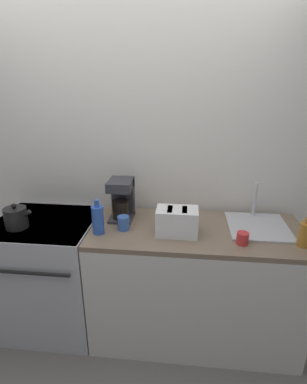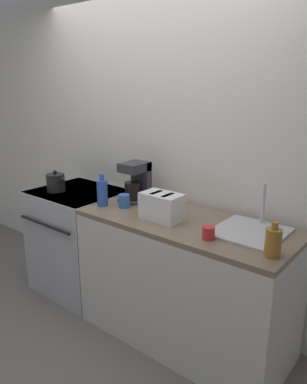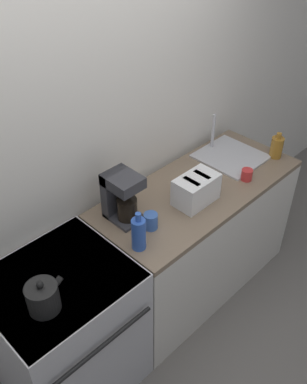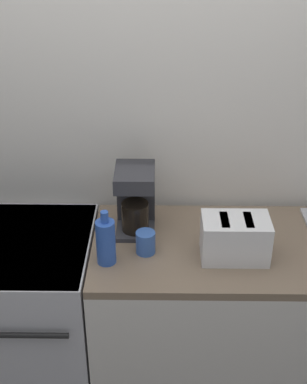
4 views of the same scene
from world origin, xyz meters
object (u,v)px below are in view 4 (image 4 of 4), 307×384
toaster (235,238)px  coffee_maker (135,196)px  cup_blue (146,242)px  stove (19,319)px  bottle_blue (106,241)px

toaster → coffee_maker: size_ratio=0.91×
cup_blue → toaster: bearing=-3.6°
coffee_maker → cup_blue: (0.05, -0.20, -0.11)m
stove → coffee_maker: 0.85m
bottle_blue → cup_blue: bottle_blue is taller
stove → toaster: toaster is taller
coffee_maker → bottle_blue: 0.30m
stove → cup_blue: bearing=-5.9°
coffee_maker → cup_blue: 0.23m
stove → bottle_blue: (0.46, -0.13, 0.56)m
toaster → bottle_blue: 0.54m
bottle_blue → toaster: bearing=4.9°
toaster → bottle_blue: bearing=-175.1°
toaster → bottle_blue: (-0.54, -0.05, 0.01)m
coffee_maker → bottle_blue: size_ratio=1.25×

